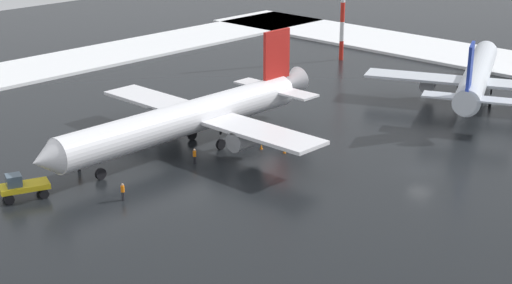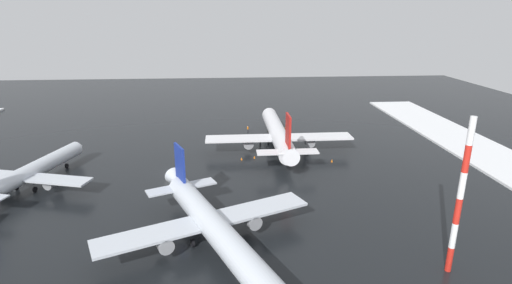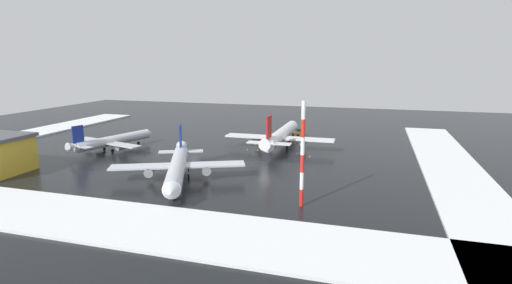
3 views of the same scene
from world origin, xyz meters
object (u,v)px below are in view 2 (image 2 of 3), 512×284
Objects in this scene: airplane_parked_starboard at (213,226)px; traffic_cone_mid_line at (332,161)px; traffic_cone_near_nose at (254,157)px; ground_crew_near_tug at (248,129)px; pushback_tug at (273,121)px; antenna_mast at (460,198)px; ground_crew_mid_apron at (260,142)px; ground_crew_by_nose_gear at (285,130)px; traffic_cone_wingtip_side at (242,159)px; airplane_parked_portside at (278,133)px; airplane_foreground_jet at (31,172)px.

airplane_parked_starboard is 38.76m from traffic_cone_mid_line.
traffic_cone_near_nose is at bearing 167.74° from traffic_cone_mid_line.
airplane_parked_starboard is 60.56× the size of traffic_cone_near_nose.
airplane_parked_starboard is at bearing -102.69° from traffic_cone_near_nose.
airplane_parked_starboard is 54.18m from ground_crew_near_tug.
pushback_tug is at bearing 106.60° from traffic_cone_mid_line.
pushback_tug is 0.27× the size of antenna_mast.
ground_crew_mid_apron and ground_crew_by_nose_gear have the same top height.
traffic_cone_wingtip_side is at bearing 61.99° from ground_crew_near_tug.
ground_crew_by_nose_gear is 22.32m from traffic_cone_wingtip_side.
ground_crew_near_tug is at bearing 22.69° from airplane_parked_portside.
airplane_foreground_jet is 41.86m from traffic_cone_near_nose.
traffic_cone_near_nose and traffic_cone_mid_line have the same top height.
airplane_parked_portside is 5.41m from ground_crew_mid_apron.
antenna_mast is 38.46m from traffic_cone_mid_line.
ground_crew_near_tug is 19.53m from traffic_cone_near_nose.
ground_crew_mid_apron is at bearing -126.82° from ground_crew_by_nose_gear.
airplane_parked_portside is at bearing -106.05° from ground_crew_by_nose_gear.
traffic_cone_wingtip_side is at bearing -163.33° from traffic_cone_near_nose.
ground_crew_mid_apron reaches higher than traffic_cone_wingtip_side.
ground_crew_mid_apron is 8.56m from traffic_cone_near_nose.
ground_crew_by_nose_gear is (9.45, -1.47, 0.00)m from ground_crew_near_tug.
airplane_foreground_jet is at bearing 154.46° from antenna_mast.
pushback_tug is 2.97× the size of ground_crew_by_nose_gear.
pushback_tug reaches higher than ground_crew_by_nose_gear.
airplane_parked_portside is 14.02m from traffic_cone_mid_line.
ground_crew_near_tug is at bearing 170.86° from ground_crew_by_nose_gear.
airplane_parked_starboard reaches higher than traffic_cone_near_nose.
traffic_cone_near_nose is (40.10, 11.73, -2.61)m from airplane_foreground_jet.
traffic_cone_wingtip_side is (-9.83, -26.69, -1.01)m from pushback_tug.
airplane_parked_portside reaches higher than traffic_cone_wingtip_side.
ground_crew_by_nose_gear reaches higher than traffic_cone_wingtip_side.
ground_crew_near_tug is (-7.38, -6.35, -0.31)m from pushback_tug.
traffic_cone_wingtip_side is (-8.37, -6.36, -3.53)m from airplane_parked_portside.
traffic_cone_near_nose is 1.00× the size of traffic_cone_mid_line.
airplane_foreground_jet reaches higher than ground_crew_mid_apron.
antenna_mast is 34.37× the size of traffic_cone_wingtip_side.
airplane_parked_portside is 11.09m from traffic_cone_wingtip_side.
pushback_tug reaches higher than traffic_cone_near_nose.
traffic_cone_wingtip_side is (-22.93, 39.70, -9.18)m from antenna_mast.
pushback_tug is 9.24× the size of traffic_cone_wingtip_side.
traffic_cone_mid_line is at bearing -12.26° from traffic_cone_near_nose.
pushback_tug is at bearing 101.16° from antenna_mast.
ground_crew_by_nose_gear is at bearing 57.75° from traffic_cone_wingtip_side.
airplane_parked_portside is 48.63m from antenna_mast.
antenna_mast reaches higher than ground_crew_by_nose_gear.
antenna_mast is (13.10, -66.39, 8.17)m from pushback_tug.
airplane_parked_portside reaches higher than airplane_parked_starboard.
traffic_cone_mid_line is (23.48, 30.68, -3.18)m from airplane_parked_starboard.
ground_crew_near_tug reaches higher than traffic_cone_near_nose.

